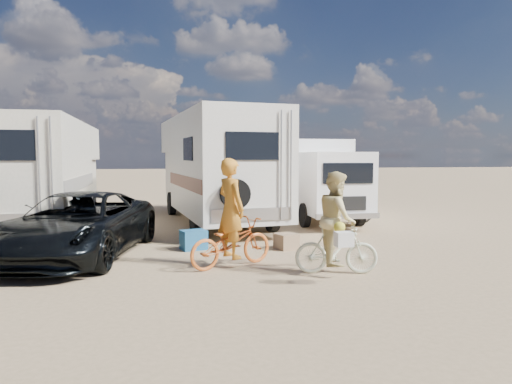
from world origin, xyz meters
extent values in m
plane|color=#A28560|center=(0.00, 0.00, 0.00)|extent=(140.00, 140.00, 0.00)
imported|color=black|center=(-3.44, 2.21, 0.69)|extent=(3.35, 5.36, 1.38)
imported|color=#BF571F|center=(-0.35, 0.69, 0.48)|extent=(1.92, 1.33, 0.95)
imported|color=beige|center=(1.47, -0.25, 0.46)|extent=(1.58, 0.77, 0.91)
imported|color=#C57922|center=(-0.35, 0.69, 0.97)|extent=(0.72, 0.84, 1.95)
imported|color=#D2BF7E|center=(1.47, -0.25, 0.86)|extent=(0.82, 0.96, 1.71)
imported|color=#252725|center=(4.18, 5.99, 0.48)|extent=(1.82, 1.61, 0.95)
cube|color=#1D5888|center=(-0.96, 2.50, 0.23)|extent=(0.66, 0.56, 0.45)
cube|color=#8B6C4E|center=(1.17, 2.13, 0.18)|extent=(0.57, 0.57, 0.36)
camera|label=1|loc=(-1.64, -8.18, 2.17)|focal=32.44mm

